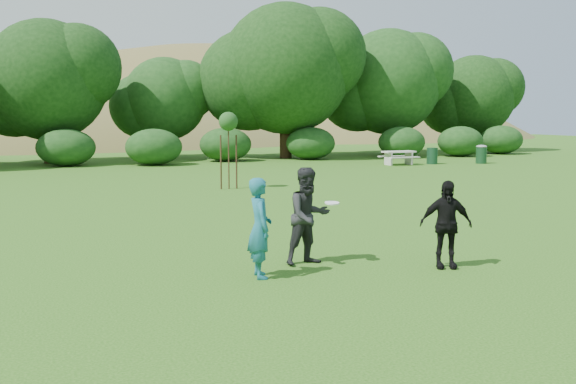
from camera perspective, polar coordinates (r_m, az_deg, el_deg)
name	(u,v)px	position (r m, az deg, el deg)	size (l,w,h in m)	color
ground	(353,274)	(11.31, 5.78, -7.25)	(120.00, 120.00, 0.00)	#19470C
player_teal	(260,228)	(10.87, -2.52, -3.20)	(0.62, 0.41, 1.71)	#195E71
player_grey	(308,216)	(11.81, 1.83, -2.16)	(0.87, 0.68, 1.80)	#232426
player_black	(446,224)	(11.88, 13.85, -2.80)	(0.93, 0.39, 1.59)	black
trash_can_near	(432,156)	(36.65, 12.69, 3.15)	(0.60, 0.60, 0.90)	#153C23
frisbee	(332,203)	(11.74, 3.93, -0.97)	(0.27, 0.27, 0.05)	white
sapling	(228,124)	(23.80, -5.33, 6.08)	(0.70, 0.70, 2.85)	#3C2617
picnic_table	(399,155)	(35.64, 9.82, 3.22)	(1.80, 1.48, 0.76)	beige
trash_can_lidded	(481,154)	(37.73, 16.81, 3.26)	(0.60, 0.60, 1.05)	#163C20
hillside	(74,240)	(79.64, -18.46, -4.08)	(150.00, 72.00, 52.00)	olive
tree_row	(176,78)	(39.32, -9.92, 9.91)	(53.92, 10.38, 9.62)	#3A2616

